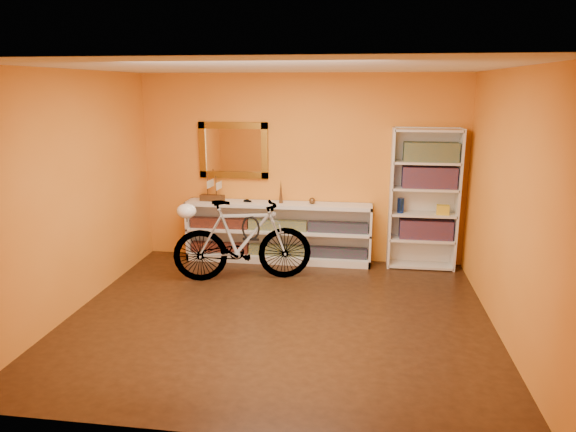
# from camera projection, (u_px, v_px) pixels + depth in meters

# --- Properties ---
(floor) EXTENTS (4.50, 4.00, 0.01)m
(floor) POSITION_uv_depth(u_px,v_px,m) (279.00, 317.00, 5.60)
(floor) COLOR black
(floor) RESTS_ON ground
(ceiling) EXTENTS (4.50, 4.00, 0.01)m
(ceiling) POSITION_uv_depth(u_px,v_px,m) (278.00, 67.00, 4.96)
(ceiling) COLOR silver
(ceiling) RESTS_ON ground
(back_wall) EXTENTS (4.50, 0.01, 2.60)m
(back_wall) POSITION_uv_depth(u_px,v_px,m) (301.00, 169.00, 7.21)
(back_wall) COLOR orange
(back_wall) RESTS_ON ground
(left_wall) EXTENTS (0.01, 4.00, 2.60)m
(left_wall) POSITION_uv_depth(u_px,v_px,m) (73.00, 193.00, 5.59)
(left_wall) COLOR orange
(left_wall) RESTS_ON ground
(right_wall) EXTENTS (0.01, 4.00, 2.60)m
(right_wall) POSITION_uv_depth(u_px,v_px,m) (510.00, 206.00, 4.98)
(right_wall) COLOR orange
(right_wall) RESTS_ON ground
(gilt_mirror) EXTENTS (0.98, 0.06, 0.78)m
(gilt_mirror) POSITION_uv_depth(u_px,v_px,m) (233.00, 150.00, 7.24)
(gilt_mirror) COLOR brown
(gilt_mirror) RESTS_ON back_wall
(wall_socket) EXTENTS (0.09, 0.02, 0.09)m
(wall_socket) POSITION_uv_depth(u_px,v_px,m) (363.00, 244.00, 7.32)
(wall_socket) COLOR silver
(wall_socket) RESTS_ON back_wall
(console_unit) EXTENTS (2.60, 0.35, 0.85)m
(console_unit) POSITION_uv_depth(u_px,v_px,m) (278.00, 232.00, 7.28)
(console_unit) COLOR silver
(console_unit) RESTS_ON floor
(cd_row_lower) EXTENTS (2.50, 0.13, 0.14)m
(cd_row_lower) POSITION_uv_depth(u_px,v_px,m) (278.00, 250.00, 7.32)
(cd_row_lower) COLOR black
(cd_row_lower) RESTS_ON console_unit
(cd_row_upper) EXTENTS (2.50, 0.13, 0.14)m
(cd_row_upper) POSITION_uv_depth(u_px,v_px,m) (278.00, 225.00, 7.23)
(cd_row_upper) COLOR navy
(cd_row_upper) RESTS_ON console_unit
(model_ship) EXTENTS (0.35, 0.16, 0.40)m
(model_ship) POSITION_uv_depth(u_px,v_px,m) (212.00, 187.00, 7.25)
(model_ship) COLOR #3B2210
(model_ship) RESTS_ON console_unit
(toy_car) EXTENTS (0.00, 0.00, 0.00)m
(toy_car) POSITION_uv_depth(u_px,v_px,m) (248.00, 202.00, 7.23)
(toy_car) COLOR black
(toy_car) RESTS_ON console_unit
(bronze_ornament) EXTENTS (0.06, 0.06, 0.33)m
(bronze_ornament) POSITION_uv_depth(u_px,v_px,m) (281.00, 191.00, 7.13)
(bronze_ornament) COLOR brown
(bronze_ornament) RESTS_ON console_unit
(decorative_orb) EXTENTS (0.09, 0.09, 0.09)m
(decorative_orb) POSITION_uv_depth(u_px,v_px,m) (312.00, 201.00, 7.10)
(decorative_orb) COLOR brown
(decorative_orb) RESTS_ON console_unit
(bookcase) EXTENTS (0.90, 0.30, 1.90)m
(bookcase) POSITION_uv_depth(u_px,v_px,m) (424.00, 200.00, 6.91)
(bookcase) COLOR silver
(bookcase) RESTS_ON floor
(book_row_a) EXTENTS (0.70, 0.22, 0.26)m
(book_row_a) POSITION_uv_depth(u_px,v_px,m) (426.00, 229.00, 7.00)
(book_row_a) COLOR maroon
(book_row_a) RESTS_ON bookcase
(book_row_b) EXTENTS (0.70, 0.22, 0.28)m
(book_row_b) POSITION_uv_depth(u_px,v_px,m) (429.00, 177.00, 6.83)
(book_row_b) COLOR maroon
(book_row_b) RESTS_ON bookcase
(book_row_c) EXTENTS (0.70, 0.22, 0.25)m
(book_row_c) POSITION_uv_depth(u_px,v_px,m) (431.00, 152.00, 6.75)
(book_row_c) COLOR navy
(book_row_c) RESTS_ON bookcase
(travel_mug) EXTENTS (0.09, 0.09, 0.20)m
(travel_mug) POSITION_uv_depth(u_px,v_px,m) (401.00, 205.00, 6.95)
(travel_mug) COLOR navy
(travel_mug) RESTS_ON bookcase
(red_tin) EXTENTS (0.18, 0.18, 0.18)m
(red_tin) POSITION_uv_depth(u_px,v_px,m) (411.00, 154.00, 6.82)
(red_tin) COLOR maroon
(red_tin) RESTS_ON bookcase
(yellow_bag) EXTENTS (0.17, 0.12, 0.13)m
(yellow_bag) POSITION_uv_depth(u_px,v_px,m) (443.00, 210.00, 6.87)
(yellow_bag) COLOR gold
(yellow_bag) RESTS_ON bookcase
(bicycle) EXTENTS (0.88, 1.85, 1.05)m
(bicycle) POSITION_uv_depth(u_px,v_px,m) (243.00, 240.00, 6.55)
(bicycle) COLOR silver
(bicycle) RESTS_ON floor
(helmet) EXTENTS (0.24, 0.23, 0.18)m
(helmet) POSITION_uv_depth(u_px,v_px,m) (186.00, 211.00, 6.39)
(helmet) COLOR white
(helmet) RESTS_ON bicycle
(u_lock) EXTENTS (0.23, 0.02, 0.23)m
(u_lock) POSITION_uv_depth(u_px,v_px,m) (251.00, 228.00, 6.52)
(u_lock) COLOR black
(u_lock) RESTS_ON bicycle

